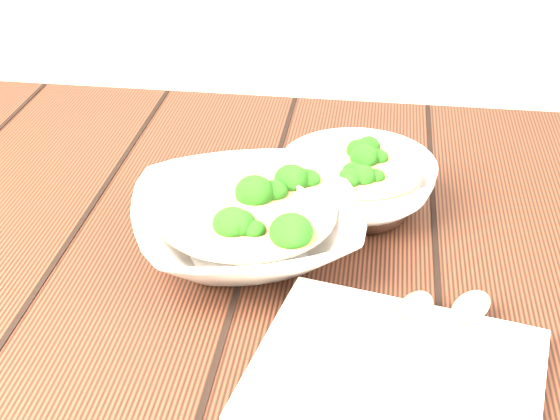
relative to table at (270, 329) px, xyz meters
name	(u,v)px	position (x,y,z in m)	size (l,w,h in m)	color
table	(270,329)	(0.00, 0.00, 0.00)	(1.20, 0.80, 0.75)	#361A0F
soup_bowl_front	(246,223)	(-0.02, -0.01, 0.15)	(0.30, 0.30, 0.07)	silver
soup_bowl_back	(357,182)	(0.09, 0.10, 0.15)	(0.24, 0.24, 0.07)	silver
trivet	(364,207)	(0.10, 0.07, 0.13)	(0.10, 0.10, 0.02)	black
napkin	(395,376)	(0.14, -0.19, 0.13)	(0.24, 0.20, 0.01)	beige
spoon_left	(400,333)	(0.14, -0.15, 0.14)	(0.09, 0.20, 0.01)	#A4A190
spoon_right	(453,329)	(0.19, -0.13, 0.14)	(0.11, 0.19, 0.01)	#A4A190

